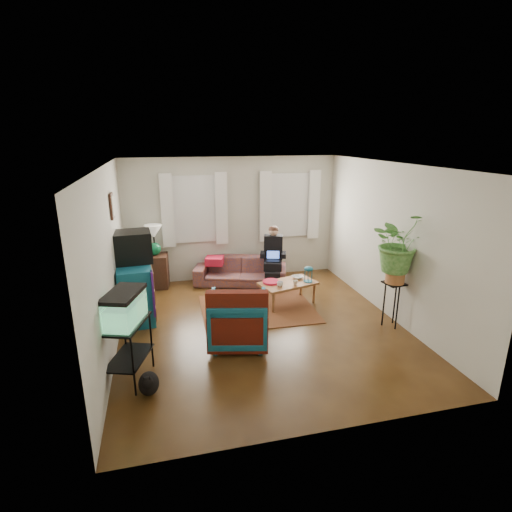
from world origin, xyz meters
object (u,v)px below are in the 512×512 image
object	(u,v)px
dresser	(136,290)
aquarium_stand	(129,352)
sofa	(240,267)
plant_stand	(392,304)
side_table	(156,271)
armchair	(238,317)
coffee_table	(288,293)

from	to	relation	value
dresser	aquarium_stand	size ratio (longest dim) A/B	1.35
sofa	aquarium_stand	bearing A→B (deg)	-106.48
sofa	aquarium_stand	world-z (taller)	aquarium_stand
sofa	plant_stand	size ratio (longest dim) A/B	2.49
side_table	aquarium_stand	xyz separation A→B (m)	(-0.35, -3.30, 0.06)
sofa	aquarium_stand	size ratio (longest dim) A/B	2.36
armchair	plant_stand	distance (m)	2.55
sofa	side_table	distance (m)	1.73
coffee_table	plant_stand	size ratio (longest dim) A/B	1.34
sofa	plant_stand	world-z (taller)	plant_stand
sofa	side_table	world-z (taller)	sofa
side_table	coffee_table	size ratio (longest dim) A/B	0.67
armchair	aquarium_stand	bearing A→B (deg)	34.30
sofa	plant_stand	distance (m)	3.21
dresser	armchair	world-z (taller)	dresser
dresser	aquarium_stand	xyz separation A→B (m)	(-0.01, -1.91, -0.09)
sofa	armchair	world-z (taller)	armchair
plant_stand	side_table	bearing A→B (deg)	143.65
dresser	plant_stand	world-z (taller)	dresser
sofa	plant_stand	bearing A→B (deg)	-33.93
side_table	plant_stand	distance (m)	4.62
aquarium_stand	plant_stand	world-z (taller)	aquarium_stand
aquarium_stand	armchair	distance (m)	1.64
side_table	armchair	xyz separation A→B (m)	(1.17, -2.70, 0.09)
dresser	armchair	distance (m)	2.01
armchair	coffee_table	world-z (taller)	armchair
sofa	armchair	size ratio (longest dim) A/B	2.20
aquarium_stand	dresser	bearing A→B (deg)	108.65
side_table	coffee_table	xyz separation A→B (m)	(2.35, -1.48, -0.13)
side_table	plant_stand	bearing A→B (deg)	-36.35
dresser	plant_stand	distance (m)	4.28
aquarium_stand	armchair	bearing A→B (deg)	40.23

